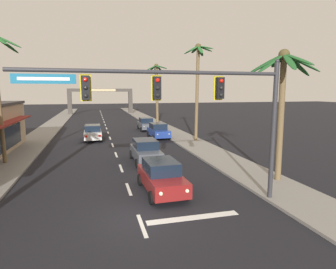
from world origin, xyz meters
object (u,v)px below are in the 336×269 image
Objects in this scene: palm_right_nearest at (283,85)px; sedan_third_in_queue at (146,151)px; sedan_parked_nearest_kerb at (158,131)px; town_gateway_arch at (101,97)px; traffic_signal_mast at (195,99)px; sedan_parked_mid_kerb at (146,124)px; sedan_oncoming_far at (93,132)px; palm_right_third at (157,84)px; sedan_lead_at_stop_bar at (161,176)px; palm_right_second at (198,74)px.

sedan_third_in_queue is at bearing 135.03° from palm_right_nearest.
sedan_third_in_queue is 10.72m from sedan_parked_nearest_kerb.
town_gateway_arch reaches higher than sedan_parked_nearest_kerb.
town_gateway_arch is at bearing 98.30° from sedan_parked_nearest_kerb.
town_gateway_arch is (-2.55, 55.13, -1.10)m from traffic_signal_mast.
town_gateway_arch reaches higher than sedan_parked_mid_kerb.
sedan_oncoming_far is 0.59× the size of palm_right_nearest.
traffic_signal_mast is 2.54× the size of sedan_parked_mid_kerb.
sedan_oncoming_far is 14.50m from palm_right_third.
traffic_signal_mast is 2.54× the size of sedan_oncoming_far.
sedan_lead_at_stop_bar is 23.82m from sedan_parked_mid_kerb.
palm_right_second is at bearing 46.15° from sedan_third_in_queue.
palm_right_nearest reaches higher than sedan_parked_mid_kerb.
palm_right_second reaches higher than traffic_signal_mast.
palm_right_nearest is at bearing -87.51° from palm_right_third.
palm_right_second is 1.08× the size of palm_right_third.
sedan_oncoming_far is 1.00× the size of sedan_parked_nearest_kerb.
palm_right_third reaches higher than sedan_parked_nearest_kerb.
sedan_lead_at_stop_bar is 1.00× the size of sedan_parked_nearest_kerb.
traffic_signal_mast reaches higher than town_gateway_arch.
sedan_parked_nearest_kerb is 0.59× the size of palm_right_nearest.
palm_right_second is (6.06, 15.82, 2.06)m from traffic_signal_mast.
sedan_parked_nearest_kerb is at bearing 135.72° from palm_right_second.
town_gateway_arch is at bearing 92.42° from sedan_third_in_queue.
palm_right_third reaches higher than palm_right_nearest.
traffic_signal_mast reaches higher than sedan_lead_at_stop_bar.
sedan_lead_at_stop_bar and sedan_parked_mid_kerb have the same top height.
sedan_third_in_queue is at bearing -87.58° from town_gateway_arch.
sedan_oncoming_far is at bearing -92.98° from town_gateway_arch.
sedan_parked_mid_kerb is at bearing 84.37° from traffic_signal_mast.
traffic_signal_mast is 1.24× the size of palm_right_third.
sedan_lead_at_stop_bar is 28.09m from palm_right_third.
traffic_signal_mast is at bearing -77.32° from sedan_oncoming_far.
palm_right_nearest reaches higher than town_gateway_arch.
palm_right_nearest is (6.93, -0.09, 4.74)m from sedan_lead_at_stop_bar.
traffic_signal_mast is 2.53× the size of sedan_parked_nearest_kerb.
sedan_parked_mid_kerb is 0.49× the size of palm_right_third.
palm_right_second reaches higher than sedan_oncoming_far.
sedan_parked_mid_kerb is at bearing -80.06° from town_gateway_arch.
sedan_oncoming_far is (-3.47, 17.17, 0.00)m from sedan_lead_at_stop_bar.
sedan_oncoming_far is 12.68m from palm_right_second.
traffic_signal_mast is at bearing -99.33° from palm_right_third.
traffic_signal_mast reaches higher than sedan_third_in_queue.
palm_right_third is 26.93m from town_gateway_arch.
palm_right_third reaches higher than sedan_parked_mid_kerb.
palm_right_nearest is (3.44, -23.65, 4.74)m from sedan_parked_mid_kerb.
palm_right_nearest is at bearing -90.28° from palm_right_second.
sedan_parked_mid_kerb is 0.45× the size of palm_right_second.
traffic_signal_mast is at bearing -86.16° from sedan_third_in_queue.
sedan_parked_nearest_kerb is 11.80m from palm_right_third.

